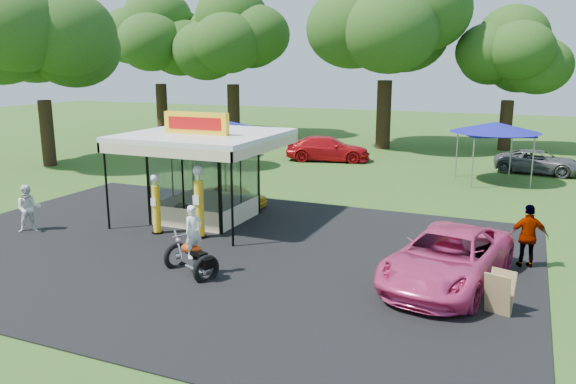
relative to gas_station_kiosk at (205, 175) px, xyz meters
name	(u,v)px	position (x,y,z in m)	size (l,w,h in m)	color
ground	(176,269)	(2.00, -4.99, -1.78)	(120.00, 120.00, 0.00)	#30591C
asphalt_apron	(212,249)	(2.00, -2.99, -1.76)	(20.00, 14.00, 0.04)	black
gas_station_kiosk	(205,175)	(0.00, 0.00, 0.00)	(5.40, 5.40, 4.18)	white
gas_pump_left	(156,205)	(-0.62, -2.29, -0.74)	(0.41, 0.41, 2.18)	black
gas_pump_right	(199,204)	(1.05, -2.14, -0.56)	(0.47, 0.47, 2.54)	black
motorcycle	(193,247)	(2.73, -5.20, -0.95)	(1.88, 1.44, 2.14)	black
spare_tires	(183,214)	(-0.53, -0.83, -1.39)	(1.00, 0.82, 0.80)	black
a_frame_sign	(499,294)	(10.84, -4.55, -1.23)	(0.66, 0.70, 1.08)	#593819
kiosk_car	(234,196)	(0.00, 2.21, -1.30)	(1.13, 2.82, 0.96)	yellow
pink_sedan	(448,258)	(9.43, -3.02, -1.03)	(2.49, 5.40, 1.50)	#DB3B7C
spectator_west	(29,209)	(-4.96, -3.86, -0.92)	(0.84, 0.65, 1.72)	white
spectator_east_b	(528,237)	(11.41, -0.82, -0.82)	(1.13, 0.47, 1.92)	gray
bg_car_a	(226,145)	(-7.09, 14.14, -1.10)	(1.44, 4.13, 1.36)	white
bg_car_b	(328,149)	(-0.22, 14.78, -1.03)	(2.11, 5.19, 1.51)	red
bg_car_d	(539,162)	(11.84, 15.40, -1.15)	(2.11, 4.57, 1.27)	#525355
tent_west	(219,124)	(-5.28, 10.24, 0.74)	(3.99, 3.99, 2.79)	gray
tent_east	(495,128)	(9.61, 11.84, 1.00)	(4.40, 4.40, 3.07)	gray
oak_far_a	(159,44)	(-18.46, 23.08, 5.76)	(10.00, 10.00, 11.86)	black
oak_far_b	(232,43)	(-11.49, 23.34, 5.78)	(9.93, 9.93, 11.84)	black
oak_far_c	(387,24)	(1.62, 21.44, 6.81)	(11.49, 11.49, 13.55)	black
oak_far_d	(511,61)	(9.67, 23.95, 4.32)	(8.05, 8.05, 9.58)	black
oak_near	(39,42)	(-14.86, 6.69, 5.33)	(9.86, 9.86, 11.36)	black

